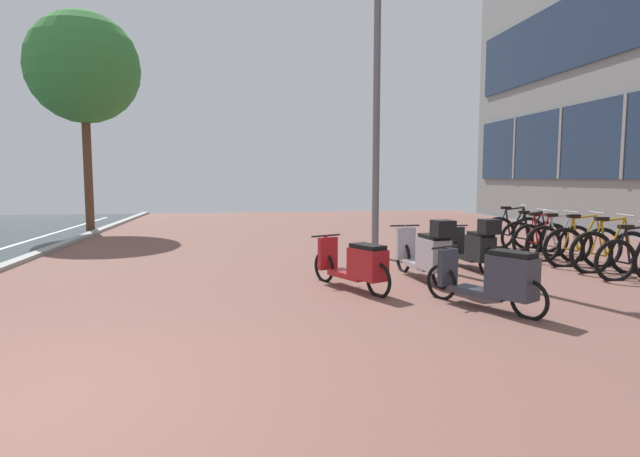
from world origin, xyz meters
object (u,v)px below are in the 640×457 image
at_px(bicycle_rack_00, 635,259).
at_px(scooter_near, 357,265).
at_px(bicycle_rack_05, 531,236).
at_px(bicycle_rack_06, 513,232).
at_px(bicycle_rack_03, 559,243).
at_px(lamp_post, 377,81).
at_px(bicycle_rack_04, 541,240).
at_px(scooter_mid, 496,279).
at_px(street_tree, 83,68).
at_px(scooter_far, 475,246).
at_px(bicycle_rack_01, 611,252).
at_px(bicycle_rack_02, 583,247).
at_px(scooter_extra, 427,253).

height_order(bicycle_rack_00, scooter_near, bicycle_rack_00).
distance_m(bicycle_rack_05, bicycle_rack_06, 0.62).
xyz_separation_m(bicycle_rack_00, bicycle_rack_03, (-0.04, 1.86, 0.02)).
bearing_deg(lamp_post, bicycle_rack_04, -9.37).
distance_m(bicycle_rack_06, scooter_mid, 5.97).
bearing_deg(bicycle_rack_00, lamp_post, 137.88).
relative_size(bicycle_rack_04, scooter_mid, 0.86).
relative_size(bicycle_rack_05, street_tree, 0.21).
relative_size(bicycle_rack_00, scooter_far, 0.78).
height_order(bicycle_rack_01, bicycle_rack_03, bicycle_rack_01).
relative_size(bicycle_rack_04, bicycle_rack_06, 0.96).
relative_size(bicycle_rack_04, street_tree, 0.20).
height_order(bicycle_rack_00, lamp_post, lamp_post).
relative_size(bicycle_rack_05, scooter_near, 0.84).
bearing_deg(bicycle_rack_02, bicycle_rack_03, 93.95).
bearing_deg(bicycle_rack_04, scooter_far, -147.34).
relative_size(scooter_mid, lamp_post, 0.24).
xyz_separation_m(bicycle_rack_04, scooter_near, (-4.39, -2.51, 0.03)).
distance_m(bicycle_rack_02, scooter_far, 2.07).
distance_m(bicycle_rack_02, bicycle_rack_05, 1.86).
height_order(bicycle_rack_00, bicycle_rack_02, bicycle_rack_02).
xyz_separation_m(scooter_far, street_tree, (-8.48, 8.23, 4.38)).
bearing_deg(scooter_extra, bicycle_rack_06, 45.39).
distance_m(bicycle_rack_02, scooter_near, 4.60).
bearing_deg(bicycle_rack_06, bicycle_rack_03, -93.25).
relative_size(bicycle_rack_04, bicycle_rack_05, 0.97).
distance_m(lamp_post, street_tree, 9.72).
relative_size(bicycle_rack_02, scooter_far, 0.84).
bearing_deg(bicycle_rack_03, scooter_far, -161.34).
distance_m(bicycle_rack_00, bicycle_rack_03, 1.86).
height_order(bicycle_rack_02, lamp_post, lamp_post).
distance_m(scooter_extra, lamp_post, 4.03).
distance_m(scooter_near, street_tree, 12.10).
distance_m(bicycle_rack_03, scooter_mid, 4.42).
height_order(bicycle_rack_03, scooter_mid, bicycle_rack_03).
distance_m(bicycle_rack_00, street_tree, 14.82).
bearing_deg(scooter_mid, bicycle_rack_05, 54.76).
height_order(scooter_mid, street_tree, street_tree).
relative_size(bicycle_rack_05, scooter_mid, 0.89).
height_order(bicycle_rack_03, scooter_near, bicycle_rack_03).
bearing_deg(bicycle_rack_00, scooter_far, 150.46).
distance_m(bicycle_rack_01, bicycle_rack_03, 1.24).
xyz_separation_m(scooter_mid, scooter_extra, (-0.20, 1.76, 0.06)).
distance_m(scooter_extra, street_tree, 12.41).
distance_m(bicycle_rack_05, lamp_post, 4.70).
xyz_separation_m(bicycle_rack_02, street_tree, (-10.56, 8.16, 4.45)).
height_order(bicycle_rack_00, bicycle_rack_06, bicycle_rack_06).
bearing_deg(bicycle_rack_04, bicycle_rack_02, -88.23).
bearing_deg(bicycle_rack_05, scooter_near, -145.51).
height_order(bicycle_rack_00, scooter_mid, bicycle_rack_00).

